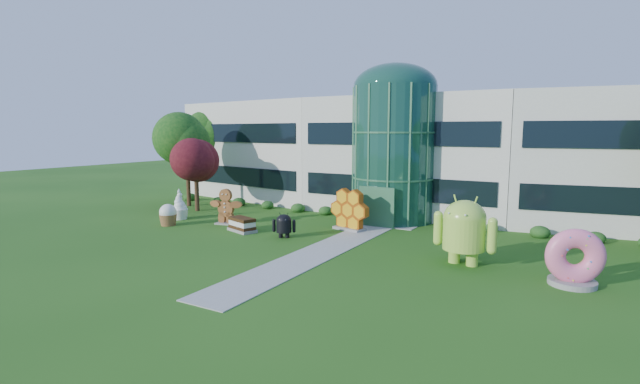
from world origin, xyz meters
The scene contains 14 objects.
ground centered at (0.00, 0.00, 0.00)m, with size 140.00×140.00×0.00m, color #215114.
building centered at (0.00, 18.00, 4.65)m, with size 46.00×15.00×9.30m, color beige, non-canonical shape.
atrium centered at (0.00, 12.00, 4.90)m, with size 6.00×6.00×9.80m, color #194738.
walkway centered at (0.00, 2.00, 0.02)m, with size 2.40×20.00×0.04m, color #9E9E93.
tree_red centered at (-15.50, 7.50, 3.00)m, with size 4.00×4.00×6.00m, color #3F0C14, non-canonical shape.
trees_backdrop centered at (0.00, 13.00, 4.20)m, with size 52.00×8.00×8.40m, color #104112, non-canonical shape.
android_green centered at (7.33, 2.83, 1.91)m, with size 3.36×2.24×3.81m, color #A7D945, non-canonical shape.
android_black centered at (-3.70, 3.07, 0.87)m, with size 1.53×1.03×1.74m, color black, non-canonical shape.
donut centered at (12.18, 1.98, 1.27)m, with size 2.45×1.18×2.55m, color #E5578F, non-canonical shape.
gingerbread centered at (-9.69, 4.51, 1.28)m, with size 2.78×1.07×2.57m, color brown, non-canonical shape.
ice_cream_sandwich centered at (-7.11, 3.14, 0.47)m, with size 2.12×1.06×0.94m, color black, non-canonical shape.
honeycomb centered at (-1.18, 7.15, 1.26)m, with size 3.20×1.14×2.51m, color #F1A618, non-canonical shape.
froyo centered at (-13.98, 4.16, 1.14)m, with size 1.33×1.33×2.28m, color white, non-canonical shape.
cupcake centered at (-12.90, 2.08, 0.76)m, with size 1.27×1.27×1.53m, color white, non-canonical shape.
Camera 1 is at (12.45, -20.25, 6.66)m, focal length 26.00 mm.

